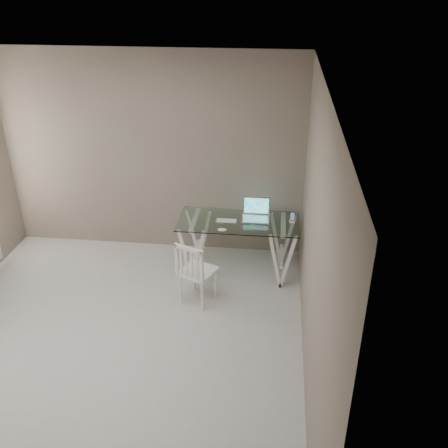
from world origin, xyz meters
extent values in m
plane|color=#AFACA8|center=(0.00, 0.00, 0.00)|extent=(4.50, 4.50, 0.00)
cube|color=white|center=(0.00, 0.00, 2.70)|extent=(4.00, 4.50, 0.02)
cube|color=#74685B|center=(0.00, 2.25, 1.35)|extent=(4.00, 0.02, 2.70)
cube|color=#74685B|center=(2.00, 0.00, 1.35)|extent=(0.02, 4.50, 2.70)
cube|color=silver|center=(1.20, 1.65, 0.74)|extent=(1.50, 0.70, 0.01)
cube|color=white|center=(0.65, 1.65, 0.36)|extent=(0.24, 0.62, 0.72)
cube|color=white|center=(1.75, 1.65, 0.36)|extent=(0.24, 0.62, 0.72)
cube|color=white|center=(0.78, 0.99, 0.40)|extent=(0.49, 0.49, 0.04)
cylinder|color=white|center=(0.59, 0.91, 0.19)|extent=(0.03, 0.03, 0.38)
cylinder|color=white|center=(0.86, 0.79, 0.19)|extent=(0.03, 0.03, 0.38)
cylinder|color=white|center=(0.70, 1.18, 0.19)|extent=(0.03, 0.03, 0.38)
cylinder|color=white|center=(0.98, 1.07, 0.19)|extent=(0.03, 0.03, 0.38)
cube|color=white|center=(0.72, 0.83, 0.61)|extent=(0.35, 0.17, 0.42)
cube|color=#BBBABF|center=(1.40, 1.71, 0.75)|extent=(0.34, 0.24, 0.02)
cube|color=#19D899|center=(1.40, 1.85, 0.87)|extent=(0.34, 0.06, 0.22)
cube|color=silver|center=(1.05, 1.63, 0.75)|extent=(0.26, 0.11, 0.01)
ellipsoid|color=silver|center=(1.03, 1.36, 0.76)|extent=(0.11, 0.07, 0.04)
cube|color=white|center=(1.86, 1.69, 0.75)|extent=(0.07, 0.07, 0.02)
cube|color=black|center=(1.86, 1.70, 0.82)|extent=(0.06, 0.03, 0.11)
camera|label=1|loc=(1.63, -3.84, 3.55)|focal=40.00mm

